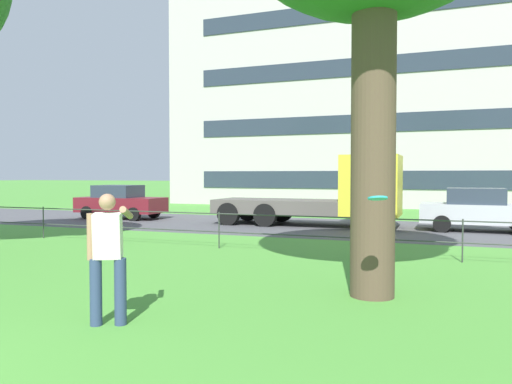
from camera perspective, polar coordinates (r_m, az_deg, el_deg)
The scene contains 8 objects.
street_strip at distance 19.68m, azimuth 3.76°, elevation -3.88°, with size 80.00×7.29×0.01m, color #4C4C51.
park_fence at distance 13.62m, azimuth -4.27°, elevation -3.64°, with size 36.97×0.04×1.00m.
person_thrower at distance 6.95m, azimuth -16.65°, elevation -6.86°, with size 0.47×0.86×1.76m.
frisbee at distance 6.96m, azimuth 13.81°, elevation -0.69°, with size 0.35×0.35×0.08m.
car_maroon_left at distance 23.61m, azimuth -15.33°, elevation -1.09°, with size 4.02×1.86×1.54m.
flatbed_truck_right at distance 19.59m, azimuth 8.85°, elevation -0.36°, with size 7.31×2.43×2.75m.
car_silver_far_left at distance 19.30m, azimuth 24.24°, elevation -1.86°, with size 4.04×1.88×1.54m.
apartment_building_background at distance 38.12m, azimuth 19.16°, elevation 12.06°, with size 34.06×14.34×17.51m.
Camera 1 is at (5.77, -1.51, 2.01)m, focal length 34.82 mm.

